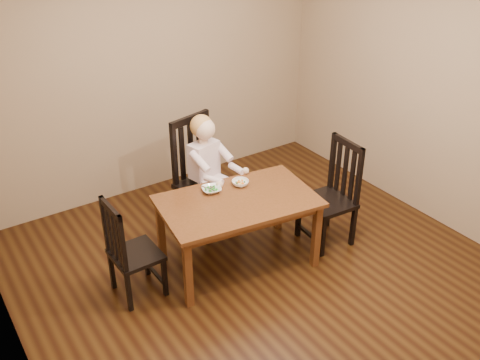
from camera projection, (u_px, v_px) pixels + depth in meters
room at (265, 134)px, 4.11m from camera, size 4.01×4.01×2.71m
dining_table at (238, 207)px, 4.61m from camera, size 1.43×0.98×0.67m
chair_child at (202, 177)px, 5.18m from camera, size 0.59×0.57×1.14m
chair_left at (130, 251)px, 4.31m from camera, size 0.38×0.40×0.91m
chair_right at (332, 195)px, 4.99m from camera, size 0.45×0.47×1.02m
toddler at (206, 164)px, 5.06m from camera, size 0.48×0.54×0.64m
bowl_peas at (212, 190)px, 4.68m from camera, size 0.21×0.21×0.04m
bowl_veg at (240, 183)px, 4.78m from camera, size 0.19×0.19×0.05m
fork at (208, 189)px, 4.64m from camera, size 0.10×0.10×0.05m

